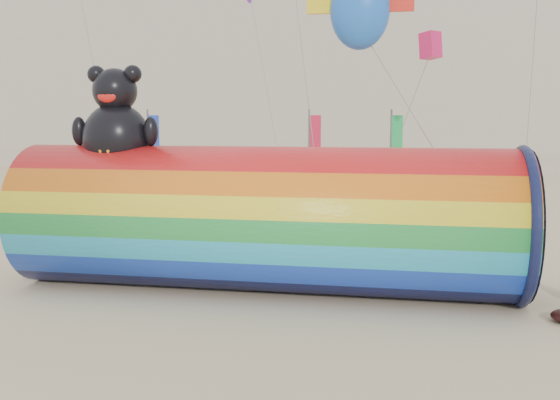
# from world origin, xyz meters

# --- Properties ---
(ground) EXTENTS (160.00, 160.00, 0.00)m
(ground) POSITION_xyz_m (0.00, 0.00, 0.00)
(ground) COLOR #CCB58C
(ground) RESTS_ON ground
(hotel_building) EXTENTS (60.40, 15.40, 20.60)m
(hotel_building) POSITION_xyz_m (-12.00, 45.95, 10.31)
(hotel_building) COLOR #B7AD99
(hotel_building) RESTS_ON ground
(windsock_assembly) EXTENTS (13.73, 4.18, 6.33)m
(windsock_assembly) POSITION_xyz_m (0.25, 0.57, 2.10)
(windsock_assembly) COLOR red
(windsock_assembly) RESTS_ON ground
(festival_banners) EXTENTS (12.88, 2.52, 5.20)m
(festival_banners) POSITION_xyz_m (-1.67, 15.24, 2.64)
(festival_banners) COLOR #59595E
(festival_banners) RESTS_ON ground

